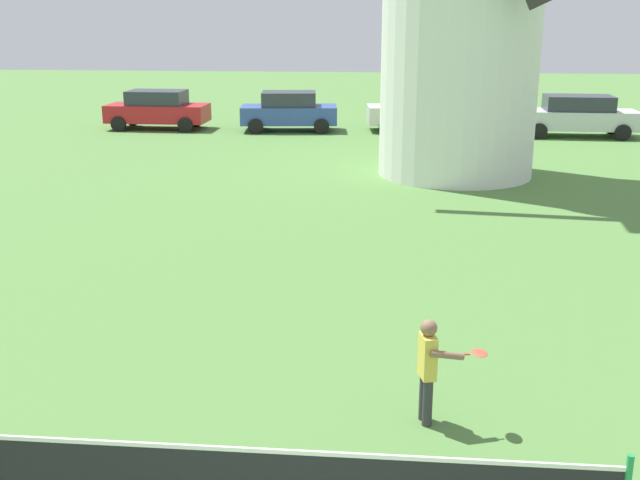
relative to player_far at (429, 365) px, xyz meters
name	(u,v)px	position (x,y,z in m)	size (l,w,h in m)	color
player_far	(429,365)	(0.00, 0.00, 0.00)	(0.79, 0.42, 1.27)	#333338
parked_car_red	(158,109)	(-9.99, 22.72, 0.09)	(4.07, 1.93, 1.56)	red
parked_car_blue	(289,111)	(-4.58, 22.69, 0.09)	(3.96, 2.20, 1.56)	#334C99
parked_car_cream	(423,111)	(0.76, 23.21, 0.09)	(4.56, 2.24, 1.56)	silver
parked_car_silver	(577,115)	(6.60, 22.23, 0.09)	(4.50, 1.96, 1.56)	silver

